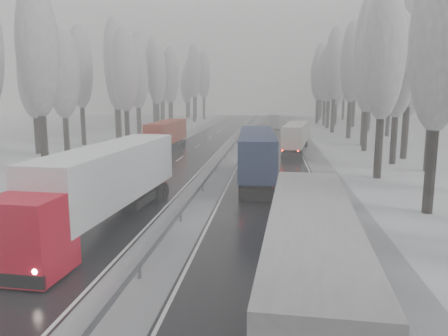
% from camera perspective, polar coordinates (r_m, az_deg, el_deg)
% --- Properties ---
extents(ground, '(260.00, 260.00, 0.00)m').
position_cam_1_polar(ground, '(15.31, -15.68, -19.91)').
color(ground, silver).
rests_on(ground, ground).
extents(carriageway_right, '(7.50, 200.00, 0.03)m').
position_cam_1_polar(carriageway_right, '(42.90, 6.30, -0.24)').
color(carriageway_right, black).
rests_on(carriageway_right, ground).
extents(carriageway_left, '(7.50, 200.00, 0.03)m').
position_cam_1_polar(carriageway_left, '(44.18, -7.44, 0.03)').
color(carriageway_left, black).
rests_on(carriageway_left, ground).
extents(median_slush, '(3.00, 200.00, 0.04)m').
position_cam_1_polar(median_slush, '(43.23, -0.67, -0.10)').
color(median_slush, '#93959A').
rests_on(median_slush, ground).
extents(shoulder_right, '(2.40, 200.00, 0.04)m').
position_cam_1_polar(shoulder_right, '(43.18, 12.88, -0.36)').
color(shoulder_right, '#93959A').
rests_on(shoulder_right, ground).
extents(shoulder_left, '(2.40, 200.00, 0.04)m').
position_cam_1_polar(shoulder_left, '(45.62, -13.49, 0.15)').
color(shoulder_left, '#93959A').
rests_on(shoulder_left, ground).
extents(median_guardrail, '(0.12, 200.00, 0.76)m').
position_cam_1_polar(median_guardrail, '(43.12, -0.68, 0.65)').
color(median_guardrail, slate).
rests_on(median_guardrail, ground).
extents(tree_16, '(3.60, 3.60, 16.53)m').
position_cam_1_polar(tree_16, '(29.72, 26.51, 14.97)').
color(tree_16, black).
rests_on(tree_16, ground).
extents(tree_18, '(3.60, 3.60, 16.58)m').
position_cam_1_polar(tree_18, '(40.46, 20.21, 13.81)').
color(tree_18, black).
rests_on(tree_18, ground).
extents(tree_19, '(3.60, 3.60, 14.57)m').
position_cam_1_polar(tree_19, '(45.75, 25.77, 11.31)').
color(tree_19, black).
rests_on(tree_19, ground).
extents(tree_20, '(3.60, 3.60, 15.71)m').
position_cam_1_polar(tree_20, '(49.12, 21.84, 12.26)').
color(tree_20, black).
rests_on(tree_20, ground).
extents(tree_21, '(3.60, 3.60, 18.62)m').
position_cam_1_polar(tree_21, '(53.69, 23.19, 13.90)').
color(tree_21, black).
rests_on(tree_21, ground).
extents(tree_22, '(3.60, 3.60, 15.86)m').
position_cam_1_polar(tree_22, '(59.08, 18.32, 12.04)').
color(tree_22, black).
rests_on(tree_22, ground).
extents(tree_23, '(3.60, 3.60, 13.55)m').
position_cam_1_polar(tree_23, '(64.42, 23.09, 10.22)').
color(tree_23, black).
rests_on(tree_23, ground).
extents(tree_24, '(3.60, 3.60, 20.49)m').
position_cam_1_polar(tree_24, '(64.75, 18.26, 14.43)').
color(tree_24, black).
rests_on(tree_24, ground).
extents(tree_25, '(3.60, 3.60, 19.44)m').
position_cam_1_polar(tree_25, '(70.21, 23.24, 13.20)').
color(tree_25, black).
rests_on(tree_25, ground).
extents(tree_26, '(3.60, 3.60, 18.78)m').
position_cam_1_polar(tree_26, '(74.67, 16.34, 13.02)').
color(tree_26, black).
rests_on(tree_26, ground).
extents(tree_27, '(3.60, 3.60, 17.62)m').
position_cam_1_polar(tree_27, '(80.00, 20.99, 12.00)').
color(tree_27, black).
rests_on(tree_27, ground).
extents(tree_28, '(3.60, 3.60, 19.62)m').
position_cam_1_polar(tree_28, '(85.07, 14.29, 13.04)').
color(tree_28, black).
rests_on(tree_28, ground).
extents(tree_29, '(3.60, 3.60, 18.11)m').
position_cam_1_polar(tree_29, '(90.19, 18.67, 12.02)').
color(tree_29, black).
rests_on(tree_29, ground).
extents(tree_30, '(3.60, 3.60, 17.86)m').
position_cam_1_polar(tree_30, '(94.70, 13.60, 12.04)').
color(tree_30, black).
rests_on(tree_30, ground).
extents(tree_31, '(3.60, 3.60, 18.58)m').
position_cam_1_polar(tree_31, '(99.54, 16.78, 12.04)').
color(tree_31, black).
rests_on(tree_31, ground).
extents(tree_32, '(3.60, 3.60, 17.33)m').
position_cam_1_polar(tree_32, '(102.15, 13.11, 11.69)').
color(tree_32, black).
rests_on(tree_32, ground).
extents(tree_33, '(3.60, 3.60, 14.33)m').
position_cam_1_polar(tree_33, '(106.45, 14.53, 10.52)').
color(tree_33, black).
rests_on(tree_33, ground).
extents(tree_34, '(3.60, 3.60, 17.63)m').
position_cam_1_polar(tree_34, '(109.13, 12.21, 11.69)').
color(tree_34, black).
rests_on(tree_34, ground).
extents(tree_35, '(3.60, 3.60, 18.25)m').
position_cam_1_polar(tree_35, '(114.34, 16.71, 11.61)').
color(tree_35, black).
rests_on(tree_35, ground).
extents(tree_36, '(3.60, 3.60, 20.23)m').
position_cam_1_polar(tree_36, '(119.11, 12.41, 12.31)').
color(tree_36, black).
rests_on(tree_36, ground).
extents(tree_37, '(3.60, 3.60, 16.37)m').
position_cam_1_polar(tree_37, '(123.86, 15.45, 10.95)').
color(tree_37, black).
rests_on(tree_37, ground).
extents(tree_38, '(3.60, 3.60, 17.97)m').
position_cam_1_polar(tree_38, '(129.73, 12.67, 11.45)').
color(tree_38, black).
rests_on(tree_38, ground).
extents(tree_39, '(3.60, 3.60, 16.19)m').
position_cam_1_polar(tree_39, '(133.99, 13.69, 10.87)').
color(tree_39, black).
rests_on(tree_39, ground).
extents(tree_58, '(3.60, 3.60, 17.21)m').
position_cam_1_polar(tree_58, '(42.25, -23.20, 13.98)').
color(tree_58, black).
rests_on(tree_58, ground).
extents(tree_60, '(3.60, 3.60, 14.84)m').
position_cam_1_polar(tree_60, '(51.89, -20.34, 11.58)').
color(tree_60, black).
rests_on(tree_60, ground).
extents(tree_61, '(3.60, 3.60, 13.95)m').
position_cam_1_polar(tree_61, '(58.12, -23.69, 10.55)').
color(tree_61, black).
rests_on(tree_61, ground).
extents(tree_62, '(3.60, 3.60, 16.04)m').
position_cam_1_polar(tree_62, '(59.26, -12.79, 12.39)').
color(tree_62, black).
rests_on(tree_62, ground).
extents(tree_63, '(3.60, 3.60, 16.88)m').
position_cam_1_polar(tree_63, '(65.92, -18.30, 12.34)').
color(tree_63, black).
rests_on(tree_63, ground).
extents(tree_64, '(3.60, 3.60, 15.42)m').
position_cam_1_polar(tree_64, '(69.14, -13.74, 11.63)').
color(tree_64, black).
rests_on(tree_64, ground).
extents(tree_65, '(3.60, 3.60, 19.48)m').
position_cam_1_polar(tree_65, '(73.64, -14.08, 13.52)').
color(tree_65, black).
rests_on(tree_65, ground).
extents(tree_66, '(3.60, 3.60, 15.23)m').
position_cam_1_polar(tree_66, '(78.23, -11.20, 11.40)').
color(tree_66, black).
rests_on(tree_66, ground).
extents(tree_67, '(3.60, 3.60, 17.09)m').
position_cam_1_polar(tree_67, '(82.50, -11.32, 12.14)').
color(tree_67, black).
rests_on(tree_67, ground).
extents(tree_68, '(3.60, 3.60, 16.65)m').
position_cam_1_polar(tree_68, '(84.31, -8.77, 11.97)').
color(tree_68, black).
rests_on(tree_68, ground).
extents(tree_69, '(3.60, 3.60, 19.35)m').
position_cam_1_polar(tree_69, '(89.58, -11.18, 12.87)').
color(tree_69, black).
rests_on(tree_69, ground).
extents(tree_70, '(3.60, 3.60, 17.09)m').
position_cam_1_polar(tree_70, '(94.02, -6.98, 11.96)').
color(tree_70, black).
rests_on(tree_70, ground).
extents(tree_71, '(3.60, 3.60, 19.61)m').
position_cam_1_polar(tree_71, '(99.15, -9.20, 12.72)').
color(tree_71, black).
rests_on(tree_71, ground).
extents(tree_72, '(3.60, 3.60, 15.11)m').
position_cam_1_polar(tree_72, '(103.67, -7.18, 11.05)').
color(tree_72, black).
rests_on(tree_72, ground).
extents(tree_73, '(3.60, 3.60, 17.22)m').
position_cam_1_polar(tree_73, '(108.29, -8.20, 11.69)').
color(tree_73, black).
rests_on(tree_73, ground).
extents(tree_74, '(3.60, 3.60, 19.68)m').
position_cam_1_polar(tree_74, '(113.53, -3.96, 12.47)').
color(tree_74, black).
rests_on(tree_74, ground).
extents(tree_75, '(3.60, 3.60, 18.60)m').
position_cam_1_polar(tree_75, '(119.36, -8.01, 11.94)').
color(tree_75, black).
rests_on(tree_75, ground).
extents(tree_76, '(3.60, 3.60, 18.55)m').
position_cam_1_polar(tree_76, '(122.58, -2.67, 11.95)').
color(tree_76, black).
rests_on(tree_76, ground).
extents(tree_77, '(3.60, 3.60, 14.32)m').
position_cam_1_polar(tree_77, '(127.44, -4.91, 10.64)').
color(tree_77, black).
rests_on(tree_77, ground).
extents(tree_78, '(3.60, 3.60, 19.55)m').
position_cam_1_polar(tree_78, '(129.68, -3.77, 12.11)').
color(tree_78, black).
rests_on(tree_78, ground).
extents(tree_79, '(3.60, 3.60, 17.07)m').
position_cam_1_polar(tree_79, '(134.07, -4.64, 11.35)').
color(tree_79, black).
rests_on(tree_79, ground).
extents(truck_grey_tarp, '(3.26, 15.75, 4.01)m').
position_cam_1_polar(truck_grey_tarp, '(14.93, 11.10, -10.59)').
color(truck_grey_tarp, '#55555B').
rests_on(truck_grey_tarp, ground).
extents(truck_blue_box, '(3.52, 16.95, 4.32)m').
position_cam_1_polar(truck_blue_box, '(36.70, 4.24, 2.04)').
color(truck_blue_box, '#1B1A41').
rests_on(truck_blue_box, ground).
extents(truck_cream_box, '(4.13, 14.52, 3.69)m').
position_cam_1_polar(truck_cream_box, '(55.65, 9.44, 4.23)').
color(truck_cream_box, '#9D958B').
rests_on(truck_cream_box, ground).
extents(box_truck_distant, '(2.68, 8.20, 3.04)m').
position_cam_1_polar(box_truck_distant, '(92.38, 6.56, 6.12)').
color(box_truck_distant, '#A7AAAE').
rests_on(box_truck_distant, ground).
extents(truck_red_white, '(3.87, 17.68, 4.50)m').
position_cam_1_polar(truck_red_white, '(24.88, -15.48, -1.81)').
color(truck_red_white, '#B80A1D').
rests_on(truck_red_white, ground).
extents(truck_red_red, '(2.63, 15.13, 3.87)m').
position_cam_1_polar(truck_red_red, '(55.13, -7.76, 4.32)').
color(truck_red_red, '#B1130A').
rests_on(truck_red_red, ground).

